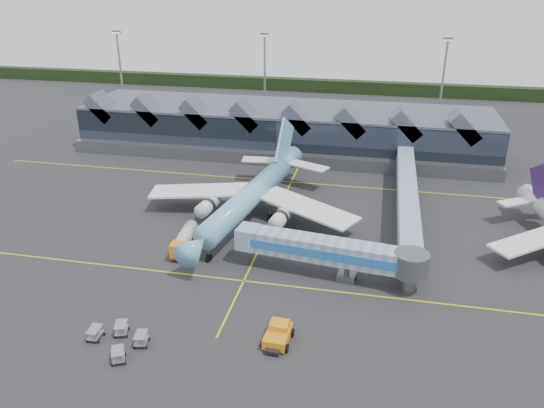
% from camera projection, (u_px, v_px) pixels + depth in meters
% --- Properties ---
extents(ground, '(260.00, 260.00, 0.00)m').
position_uv_depth(ground, '(258.00, 252.00, 76.81)').
color(ground, '#262729').
rests_on(ground, ground).
extents(taxi_stripes, '(120.00, 60.00, 0.01)m').
position_uv_depth(taxi_stripes, '(272.00, 222.00, 85.74)').
color(taxi_stripes, gold).
rests_on(taxi_stripes, ground).
extents(tree_line_far, '(260.00, 4.00, 4.00)m').
position_uv_depth(tree_line_far, '(335.00, 86.00, 174.26)').
color(tree_line_far, black).
rests_on(tree_line_far, ground).
extents(terminal, '(90.00, 22.25, 12.52)m').
position_uv_depth(terminal, '(284.00, 128.00, 118.07)').
color(terminal, black).
rests_on(terminal, ground).
extents(light_masts, '(132.40, 42.56, 22.45)m').
position_uv_depth(light_masts, '(406.00, 85.00, 123.86)').
color(light_masts, gray).
rests_on(light_masts, ground).
extents(main_airliner, '(35.96, 41.80, 13.45)m').
position_uv_depth(main_airliner, '(252.00, 195.00, 85.97)').
color(main_airliner, '#629CC7').
rests_on(main_airliner, ground).
extents(jet_bridge, '(25.43, 6.76, 5.52)m').
position_uv_depth(jet_bridge, '(339.00, 253.00, 68.79)').
color(jet_bridge, '#6B87B3').
rests_on(jet_bridge, ground).
extents(fuel_truck, '(3.12, 8.84, 2.94)m').
position_uv_depth(fuel_truck, '(185.00, 239.00, 77.01)').
color(fuel_truck, black).
rests_on(fuel_truck, ground).
extents(pushback_tug, '(3.17, 4.80, 2.06)m').
position_uv_depth(pushback_tug, '(278.00, 334.00, 58.05)').
color(pushback_tug, orange).
rests_on(pushback_tug, ground).
extents(baggage_carts, '(6.88, 6.47, 1.37)m').
position_uv_depth(baggage_carts, '(119.00, 338.00, 57.68)').
color(baggage_carts, '#919399').
rests_on(baggage_carts, ground).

